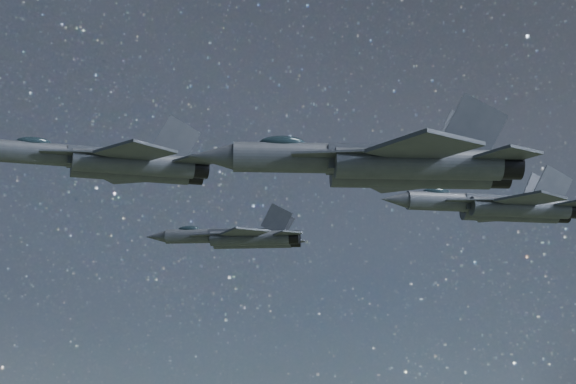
{
  "coord_description": "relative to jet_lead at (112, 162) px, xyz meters",
  "views": [
    {
      "loc": [
        -2.37,
        -71.85,
        127.77
      ],
      "look_at": [
        1.25,
        -5.25,
        142.87
      ],
      "focal_mm": 55.0,
      "sensor_mm": 36.0,
      "label": 1
    }
  ],
  "objects": [
    {
      "name": "jet_lead",
      "position": [
        0.0,
        0.0,
        0.0
      ],
      "size": [
        19.16,
        13.07,
        4.81
      ],
      "rotation": [
        0.0,
        0.0,
        0.24
      ],
      "color": "#333840"
    },
    {
      "name": "jet_left",
      "position": [
        9.6,
        19.78,
        -2.33
      ],
      "size": [
        16.18,
        11.23,
        4.06
      ],
      "rotation": [
        0.0,
        0.0,
        -0.15
      ],
      "color": "#333840"
    },
    {
      "name": "jet_right",
      "position": [
        18.34,
        -16.1,
        -4.05
      ],
      "size": [
        19.83,
        14.17,
        5.07
      ],
      "rotation": [
        0.0,
        0.0,
        0.01
      ],
      "color": "#333840"
    },
    {
      "name": "jet_slot",
      "position": [
        29.96,
        0.77,
        -2.96
      ],
      "size": [
        16.68,
        11.63,
        4.2
      ],
      "rotation": [
        0.0,
        0.0,
        0.13
      ],
      "color": "#333840"
    }
  ]
}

